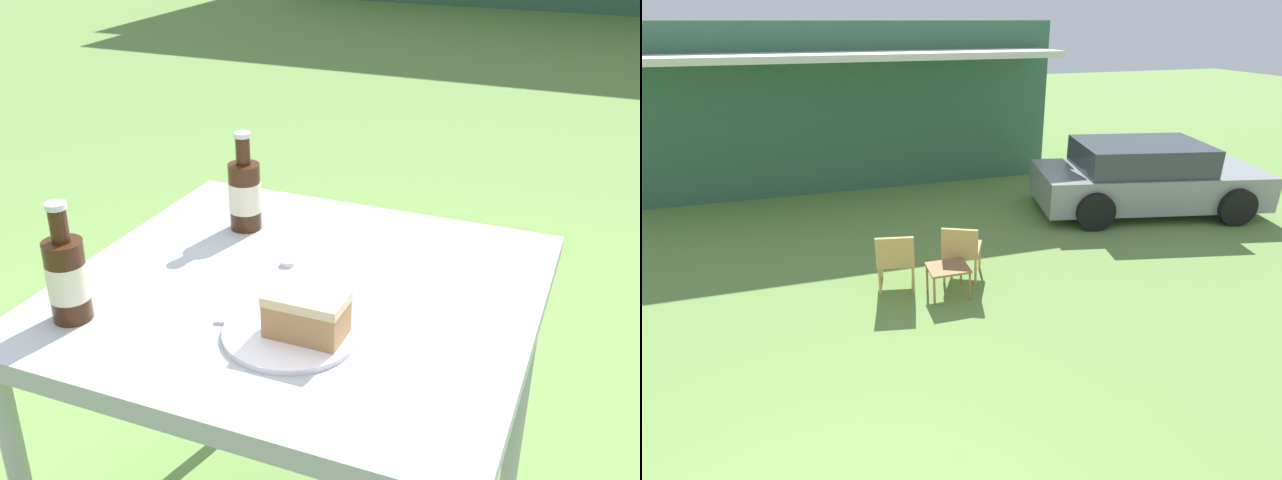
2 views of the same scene
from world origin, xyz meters
TOP-DOWN VIEW (x-y plane):
  - patio_table at (0.00, 0.00)m, footprint 0.86×0.82m
  - cake_on_plate at (0.07, -0.16)m, footprint 0.23×0.23m
  - cola_bottle_near at (-0.21, 0.19)m, footprint 0.07×0.07m
  - cola_bottle_far at (-0.31, -0.25)m, footprint 0.07×0.07m
  - fork at (0.01, -0.16)m, footprint 0.17×0.04m
  - loose_bottle_cap at (-0.05, 0.07)m, footprint 0.03×0.03m

SIDE VIEW (x-z plane):
  - patio_table at x=0.00m, z-range 0.31..1.06m
  - fork at x=0.01m, z-range 0.76..0.76m
  - loose_bottle_cap at x=-0.05m, z-range 0.76..0.77m
  - cake_on_plate at x=0.07m, z-range 0.74..0.83m
  - cola_bottle_near at x=-0.21m, z-range 0.73..0.94m
  - cola_bottle_far at x=-0.31m, z-range 0.73..0.94m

